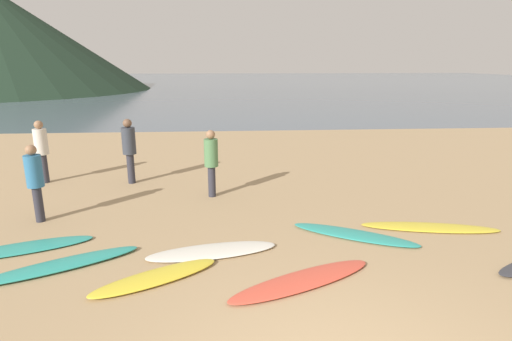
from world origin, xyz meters
TOP-DOWN VIEW (x-y plane):
  - ground_plane at (0.00, 10.00)m, footprint 120.00×120.00m
  - ocean_water at (0.00, 65.85)m, footprint 140.00×100.00m
  - surfboard_0 at (-4.65, 3.63)m, footprint 2.32×1.28m
  - surfboard_1 at (-3.75, 2.93)m, footprint 2.35×1.54m
  - surfboard_2 at (-2.20, 2.45)m, footprint 1.93×1.38m
  - surfboard_3 at (-1.39, 3.26)m, footprint 2.27×0.98m
  - surfboard_4 at (-0.05, 2.21)m, footprint 2.41×1.48m
  - surfboard_5 at (1.20, 3.77)m, footprint 2.27×1.59m
  - surfboard_6 at (2.76, 4.00)m, footprint 2.63×0.96m
  - person_0 at (-1.48, 6.30)m, footprint 0.32×0.32m
  - person_1 at (-4.89, 4.96)m, footprint 0.32×0.32m
  - person_2 at (-5.94, 7.79)m, footprint 0.34×0.34m
  - person_3 at (-3.65, 7.58)m, footprint 0.34×0.34m

SIDE VIEW (x-z plane):
  - ground_plane at x=0.00m, z-range -0.20..0.00m
  - ocean_water at x=0.00m, z-range 0.00..0.00m
  - surfboard_6 at x=2.76m, z-range 0.00..0.06m
  - surfboard_0 at x=-4.65m, z-range 0.00..0.06m
  - surfboard_5 at x=1.20m, z-range 0.00..0.07m
  - surfboard_3 at x=-1.39m, z-range 0.00..0.08m
  - surfboard_4 at x=-0.05m, z-range 0.00..0.08m
  - surfboard_2 at x=-2.20m, z-range 0.00..0.09m
  - surfboard_1 at x=-3.75m, z-range 0.00..0.09m
  - person_1 at x=-4.89m, z-range 0.14..1.71m
  - person_0 at x=-1.48m, z-range 0.14..1.74m
  - person_2 at x=-5.94m, z-range 0.15..1.81m
  - person_3 at x=-3.65m, z-range 0.15..1.86m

